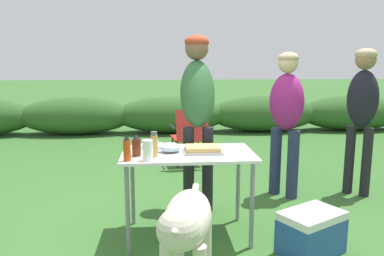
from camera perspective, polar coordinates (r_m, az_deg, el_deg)
ground_plane at (r=3.39m, az=-0.59°, el=-15.96°), size 60.00×60.00×0.00m
shrub_hedge at (r=7.98m, az=-3.12°, el=2.03°), size 14.40×0.90×0.77m
folding_table at (r=3.16m, az=-0.61°, el=-5.08°), size 1.10×0.64×0.74m
food_tray at (r=3.13m, az=1.61°, el=-3.29°), size 0.32×0.24×0.06m
plate_stack at (r=3.31m, az=-5.99°, el=-2.76°), size 0.21×0.21×0.03m
mixing_bowl at (r=3.15m, az=-3.37°, el=-2.97°), size 0.18×0.18×0.08m
paper_cup_stack at (r=2.89m, az=-6.78°, el=-3.39°), size 0.08×0.08×0.16m
bbq_sauce_bottle at (r=3.03m, az=-8.48°, el=-2.68°), size 0.07×0.07×0.18m
mayo_bottle at (r=3.12m, az=-5.87°, el=-2.62°), size 0.08×0.08×0.14m
spice_jar at (r=2.99m, az=-5.79°, el=-2.53°), size 0.06×0.06×0.20m
hot_sauce_bottle at (r=2.89m, az=-9.89°, el=-3.08°), size 0.06×0.06×0.20m
standing_person_in_red_jacket at (r=3.74m, az=0.84°, el=4.55°), size 0.36×0.51×1.76m
standing_person_in_navy_coat at (r=4.20m, az=14.16°, el=2.64°), size 0.47×0.48×1.59m
standing_person_in_gray_fleece at (r=4.51m, az=24.51°, el=3.33°), size 0.40×0.39×1.63m
dog at (r=2.24m, az=-0.84°, el=-15.00°), size 0.40×0.99×0.78m
camp_chair_green_behind_table at (r=5.39m, az=-0.35°, el=-0.90°), size 0.55×0.65×0.83m
cooler_box at (r=3.18m, az=17.69°, el=-14.93°), size 0.57×0.51×0.34m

